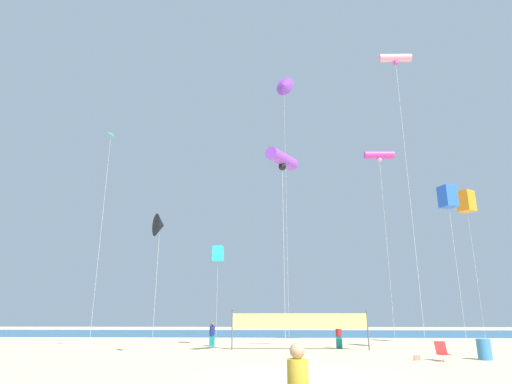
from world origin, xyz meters
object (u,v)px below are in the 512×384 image
(volleyball_net, at_px, (299,323))
(kite_black_delta, at_px, (160,225))
(kite_orange_box, at_px, (466,201))
(kite_magenta_tube, at_px, (379,155))
(kite_pink_tube, at_px, (395,59))
(kite_green_diamond, at_px, (111,140))
(kite_blue_box, at_px, (448,197))
(kite_violet_tube, at_px, (282,160))
(beachgoer_maroon_shirt, at_px, (339,334))
(beachgoer_navy_shirt, at_px, (212,333))
(trash_barrel, at_px, (484,349))
(folding_beach_chair, at_px, (442,351))
(kite_cyan_box, at_px, (218,254))
(beach_handbag, at_px, (417,358))
(kite_violet_delta, at_px, (284,86))

(volleyball_net, bearing_deg, kite_black_delta, -145.52)
(volleyball_net, relative_size, kite_orange_box, 0.78)
(volleyball_net, distance_m, kite_magenta_tube, 14.16)
(kite_pink_tube, xyz_separation_m, kite_green_diamond, (-16.96, 2.10, -3.80))
(kite_pink_tube, relative_size, kite_blue_box, 1.68)
(kite_violet_tube, bearing_deg, beachgoer_maroon_shirt, 64.94)
(kite_pink_tube, bearing_deg, kite_green_diamond, 172.94)
(beachgoer_navy_shirt, xyz_separation_m, kite_orange_box, (18.52, -0.30, 9.23))
(beachgoer_maroon_shirt, xyz_separation_m, volleyball_net, (-2.62, -1.32, 0.75))
(kite_violet_tube, relative_size, kite_orange_box, 0.96)
(kite_violet_tube, bearing_deg, trash_barrel, 6.73)
(beachgoer_maroon_shirt, distance_m, kite_pink_tube, 17.38)
(kite_green_diamond, bearing_deg, kite_blue_box, 5.73)
(beachgoer_navy_shirt, bearing_deg, kite_blue_box, 61.83)
(beachgoer_maroon_shirt, relative_size, kite_black_delta, 0.22)
(kite_pink_tube, height_order, kite_blue_box, kite_pink_tube)
(beachgoer_maroon_shirt, bearing_deg, folding_beach_chair, 64.38)
(volleyball_net, bearing_deg, kite_cyan_box, 156.39)
(folding_beach_chair, bearing_deg, kite_cyan_box, 140.65)
(kite_blue_box, bearing_deg, kite_violet_tube, -157.33)
(beach_handbag, bearing_deg, volleyball_net, 133.16)
(volleyball_net, distance_m, kite_violet_delta, 21.11)
(kite_magenta_tube, distance_m, kite_orange_box, 7.07)
(beachgoer_maroon_shirt, bearing_deg, kite_blue_box, 98.62)
(kite_violet_tube, xyz_separation_m, kite_black_delta, (-6.72, 1.19, -3.29))
(folding_beach_chair, relative_size, kite_orange_box, 0.08)
(kite_cyan_box, height_order, kite_magenta_tube, kite_magenta_tube)
(folding_beach_chair, xyz_separation_m, kite_violet_tube, (-7.47, -0.54, 9.64))
(beachgoer_navy_shirt, distance_m, kite_black_delta, 10.44)
(beachgoer_maroon_shirt, height_order, folding_beach_chair, beachgoer_maroon_shirt)
(kite_green_diamond, xyz_separation_m, kite_magenta_tube, (18.04, 7.10, 1.44))
(trash_barrel, distance_m, kite_cyan_box, 17.25)
(folding_beach_chair, distance_m, kite_orange_box, 14.40)
(kite_cyan_box, height_order, kite_green_diamond, kite_green_diamond)
(folding_beach_chair, xyz_separation_m, kite_green_diamond, (-17.84, 1.68, 11.93))
(kite_cyan_box, bearing_deg, beachgoer_navy_shirt, 120.18)
(kite_cyan_box, distance_m, kite_green_diamond, 10.80)
(kite_violet_delta, bearing_deg, kite_black_delta, -122.94)
(kite_violet_tube, distance_m, kite_blue_box, 11.18)
(kite_pink_tube, xyz_separation_m, kite_magenta_tube, (1.08, 9.20, -2.35))
(kite_magenta_tube, height_order, kite_blue_box, kite_magenta_tube)
(folding_beach_chair, distance_m, beach_handbag, 1.21)
(volleyball_net, height_order, kite_violet_tube, kite_violet_tube)
(volleyball_net, distance_m, kite_cyan_box, 7.65)
(beachgoer_maroon_shirt, height_order, trash_barrel, beachgoer_maroon_shirt)
(kite_green_diamond, bearing_deg, kite_orange_box, 16.33)
(kite_green_diamond, bearing_deg, kite_violet_tube, -12.08)
(kite_orange_box, distance_m, kite_black_delta, 22.17)
(beachgoer_maroon_shirt, relative_size, folding_beach_chair, 1.89)
(volleyball_net, height_order, kite_pink_tube, kite_pink_tube)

